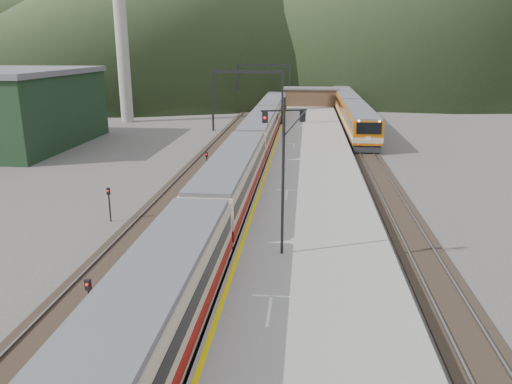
# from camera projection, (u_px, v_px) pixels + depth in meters

# --- Properties ---
(track_main) EXTENTS (2.60, 200.00, 0.23)m
(track_main) POSITION_uv_depth(u_px,v_px,m) (258.00, 154.00, 52.60)
(track_main) COLOR black
(track_main) RESTS_ON ground
(track_far) EXTENTS (2.60, 200.00, 0.23)m
(track_far) POSITION_uv_depth(u_px,v_px,m) (211.00, 153.00, 53.08)
(track_far) COLOR black
(track_far) RESTS_ON ground
(track_second) EXTENTS (2.60, 200.00, 0.23)m
(track_second) POSITION_uv_depth(u_px,v_px,m) (368.00, 156.00, 51.48)
(track_second) COLOR black
(track_second) RESTS_ON ground
(platform) EXTENTS (8.00, 100.00, 1.00)m
(platform) POSITION_uv_depth(u_px,v_px,m) (311.00, 155.00, 50.02)
(platform) COLOR gray
(platform) RESTS_ON ground
(gantry_near) EXTENTS (9.55, 0.25, 8.00)m
(gantry_near) POSITION_uv_depth(u_px,v_px,m) (247.00, 89.00, 65.66)
(gantry_near) COLOR black
(gantry_near) RESTS_ON ground
(gantry_far) EXTENTS (9.55, 0.25, 8.00)m
(gantry_far) POSITION_uv_depth(u_px,v_px,m) (264.00, 78.00, 89.54)
(gantry_far) COLOR black
(gantry_far) RESTS_ON ground
(warehouse) EXTENTS (14.50, 20.50, 8.60)m
(warehouse) POSITION_uv_depth(u_px,v_px,m) (12.00, 108.00, 56.03)
(warehouse) COLOR black
(warehouse) RESTS_ON ground
(smokestack) EXTENTS (1.80, 1.80, 30.00)m
(smokestack) POSITION_uv_depth(u_px,v_px,m) (120.00, 17.00, 71.56)
(smokestack) COLOR #9E998E
(smokestack) RESTS_ON ground
(station_shed) EXTENTS (9.40, 4.40, 3.10)m
(station_shed) POSITION_uv_depth(u_px,v_px,m) (310.00, 96.00, 87.65)
(station_shed) COLOR #523926
(station_shed) RESTS_ON platform
(hill_d) EXTENTS (200.00, 200.00, 55.00)m
(hill_d) POSITION_uv_depth(u_px,v_px,m) (57.00, 12.00, 247.57)
(hill_d) COLOR #2E441F
(hill_d) RESTS_ON ground
(main_train) EXTENTS (2.95, 80.75, 3.60)m
(main_train) POSITION_uv_depth(u_px,v_px,m) (249.00, 150.00, 44.76)
(main_train) COLOR tan
(main_train) RESTS_ON track_main
(second_train) EXTENTS (3.13, 64.05, 3.82)m
(second_train) POSITION_uv_depth(u_px,v_px,m) (346.00, 102.00, 82.36)
(second_train) COLOR #A95106
(second_train) RESTS_ON track_second
(signal_mast) EXTENTS (2.12, 0.79, 7.71)m
(signal_mast) POSITION_uv_depth(u_px,v_px,m) (283.00, 162.00, 23.63)
(signal_mast) COLOR black
(signal_mast) RESTS_ON platform
(short_signal_a) EXTENTS (0.25, 0.20, 2.27)m
(short_signal_a) POSITION_uv_depth(u_px,v_px,m) (89.00, 298.00, 19.50)
(short_signal_a) COLOR black
(short_signal_a) RESTS_ON ground
(short_signal_b) EXTENTS (0.26, 0.23, 2.27)m
(short_signal_b) POSITION_uv_depth(u_px,v_px,m) (207.00, 161.00, 42.86)
(short_signal_b) COLOR black
(short_signal_b) RESTS_ON ground
(short_signal_c) EXTENTS (0.25, 0.21, 2.27)m
(short_signal_c) POSITION_uv_depth(u_px,v_px,m) (109.00, 200.00, 32.03)
(short_signal_c) COLOR black
(short_signal_c) RESTS_ON ground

